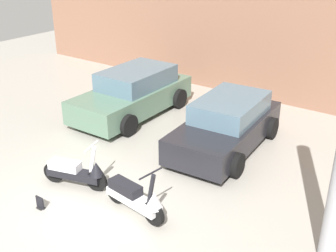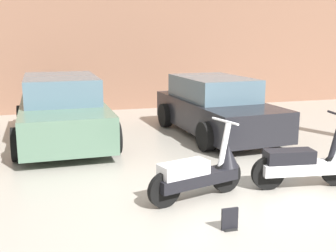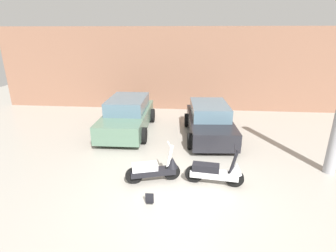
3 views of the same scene
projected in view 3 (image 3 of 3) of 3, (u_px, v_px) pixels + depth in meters
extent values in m
plane|color=#9E998E|center=(179.00, 192.00, 6.71)|extent=(28.00, 28.00, 0.00)
cube|color=#845B47|center=(187.00, 70.00, 13.28)|extent=(19.60, 0.12, 4.14)
cylinder|color=black|center=(172.00, 172.00, 7.21)|extent=(0.47, 0.21, 0.47)
cylinder|color=black|center=(134.00, 176.00, 7.02)|extent=(0.47, 0.21, 0.47)
cube|color=black|center=(153.00, 172.00, 7.10)|extent=(1.25, 0.61, 0.16)
cube|color=white|center=(145.00, 167.00, 7.00)|extent=(0.73, 0.45, 0.18)
cylinder|color=white|center=(170.00, 157.00, 7.05)|extent=(0.23, 0.14, 0.66)
cylinder|color=white|center=(170.00, 145.00, 6.94)|extent=(0.18, 0.53, 0.03)
cone|color=black|center=(172.00, 162.00, 7.12)|extent=(0.39, 0.39, 0.30)
cylinder|color=black|center=(235.00, 178.00, 6.87)|extent=(0.49, 0.14, 0.48)
cylinder|color=black|center=(194.00, 174.00, 7.08)|extent=(0.49, 0.14, 0.48)
cube|color=silver|center=(214.00, 174.00, 6.96)|extent=(1.29, 0.45, 0.17)
cube|color=black|center=(206.00, 167.00, 6.94)|extent=(0.74, 0.37, 0.19)
cylinder|color=black|center=(234.00, 162.00, 6.72)|extent=(0.23, 0.11, 0.69)
cylinder|color=black|center=(235.00, 150.00, 6.60)|extent=(0.10, 0.56, 0.03)
cone|color=silver|center=(236.00, 168.00, 6.77)|extent=(0.36, 0.36, 0.32)
cube|color=#51705B|center=(127.00, 119.00, 10.71)|extent=(1.73, 4.00, 0.66)
cube|color=slate|center=(128.00, 104.00, 10.74)|extent=(1.50, 2.25, 0.52)
cylinder|color=black|center=(143.00, 135.00, 9.57)|extent=(0.22, 0.61, 0.60)
cylinder|color=black|center=(98.00, 134.00, 9.68)|extent=(0.22, 0.61, 0.60)
cylinder|color=black|center=(152.00, 115.00, 11.88)|extent=(0.22, 0.61, 0.60)
cylinder|color=black|center=(115.00, 115.00, 11.99)|extent=(0.22, 0.61, 0.60)
cube|color=black|center=(209.00, 125.00, 10.14)|extent=(1.82, 3.84, 0.62)
cube|color=slate|center=(209.00, 110.00, 10.17)|extent=(1.52, 2.19, 0.49)
cylinder|color=black|center=(237.00, 141.00, 9.10)|extent=(0.24, 0.58, 0.57)
cylinder|color=black|center=(190.00, 141.00, 9.13)|extent=(0.24, 0.58, 0.57)
cylinder|color=black|center=(224.00, 120.00, 11.28)|extent=(0.24, 0.58, 0.57)
cylinder|color=black|center=(187.00, 120.00, 11.31)|extent=(0.24, 0.58, 0.57)
cube|color=black|center=(150.00, 203.00, 6.28)|extent=(0.16, 0.12, 0.01)
cube|color=black|center=(150.00, 198.00, 6.24)|extent=(0.20, 0.03, 0.26)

